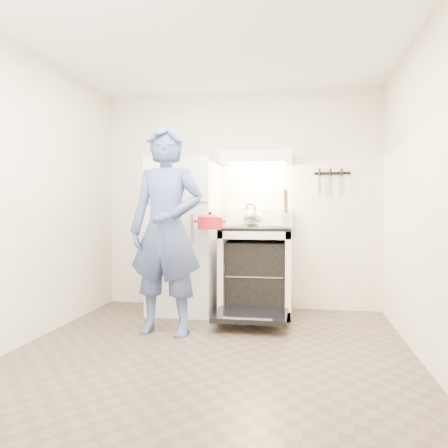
% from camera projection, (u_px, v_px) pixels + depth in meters
% --- Properties ---
extents(floor, '(3.60, 3.60, 0.00)m').
position_uv_depth(floor, '(208.00, 357.00, 3.38)').
color(floor, brown).
rests_on(floor, ground).
extents(back_wall, '(3.20, 0.02, 2.50)m').
position_uv_depth(back_wall, '(240.00, 200.00, 5.11)').
color(back_wall, '#F5EBCD').
rests_on(back_wall, ground).
extents(refrigerator, '(0.70, 0.70, 1.70)m').
position_uv_depth(refrigerator, '(184.00, 236.00, 4.87)').
color(refrigerator, white).
rests_on(refrigerator, floor).
extents(stove_body, '(0.76, 0.65, 0.92)m').
position_uv_depth(stove_body, '(257.00, 272.00, 4.77)').
color(stove_body, white).
rests_on(stove_body, floor).
extents(cooktop, '(0.76, 0.65, 0.03)m').
position_uv_depth(cooktop, '(257.00, 229.00, 4.76)').
color(cooktop, black).
rests_on(cooktop, stove_body).
extents(backsplash, '(0.76, 0.07, 0.20)m').
position_uv_depth(backsplash, '(259.00, 218.00, 5.03)').
color(backsplash, white).
rests_on(backsplash, cooktop).
extents(oven_door, '(0.70, 0.54, 0.04)m').
position_uv_depth(oven_door, '(250.00, 315.00, 4.20)').
color(oven_door, black).
rests_on(oven_door, floor).
extents(oven_rack, '(0.60, 0.52, 0.01)m').
position_uv_depth(oven_rack, '(257.00, 274.00, 4.77)').
color(oven_rack, gray).
rests_on(oven_rack, stove_body).
extents(range_hood, '(0.76, 0.50, 0.12)m').
position_uv_depth(range_hood, '(258.00, 158.00, 4.80)').
color(range_hood, white).
rests_on(range_hood, back_wall).
extents(knife_strip, '(0.40, 0.02, 0.03)m').
position_uv_depth(knife_strip, '(332.00, 173.00, 4.90)').
color(knife_strip, black).
rests_on(knife_strip, back_wall).
extents(pizza_stone, '(0.33, 0.33, 0.02)m').
position_uv_depth(pizza_stone, '(265.00, 272.00, 4.80)').
color(pizza_stone, '#81614A').
rests_on(pizza_stone, oven_rack).
extents(tea_kettle, '(0.21, 0.18, 0.26)m').
position_uv_depth(tea_kettle, '(250.00, 215.00, 4.95)').
color(tea_kettle, '#B4B4B9').
rests_on(tea_kettle, cooktop).
extents(utensil_jar, '(0.09, 0.09, 0.13)m').
position_uv_depth(utensil_jar, '(286.00, 219.00, 4.52)').
color(utensil_jar, silver).
rests_on(utensil_jar, cooktop).
extents(person, '(0.73, 0.51, 1.91)m').
position_uv_depth(person, '(166.00, 230.00, 4.00)').
color(person, '#344A7F').
rests_on(person, floor).
extents(dutch_oven, '(0.32, 0.25, 0.21)m').
position_uv_depth(dutch_oven, '(210.00, 223.00, 4.34)').
color(dutch_oven, red).
rests_on(dutch_oven, person).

